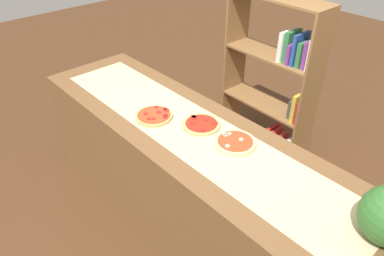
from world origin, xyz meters
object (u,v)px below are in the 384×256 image
pizza_pepperoni_0 (154,116)px  pizza_pepperoni_1 (201,124)px  bookshelf (278,92)px  pizza_mushroom_2 (235,142)px

pizza_pepperoni_0 → pizza_pepperoni_1: (0.27, 0.16, -0.00)m
pizza_pepperoni_0 → bookshelf: bookshelf is taller
pizza_mushroom_2 → pizza_pepperoni_1: bearing=-177.2°
pizza_pepperoni_1 → bookshelf: bearing=100.4°
pizza_pepperoni_0 → bookshelf: (0.06, 1.30, -0.28)m
pizza_pepperoni_1 → pizza_mushroom_2: (0.27, 0.01, 0.00)m
pizza_pepperoni_1 → pizza_mushroom_2: pizza_mushroom_2 is taller
pizza_pepperoni_0 → pizza_mushroom_2: (0.54, 0.18, -0.00)m
pizza_pepperoni_0 → bookshelf: size_ratio=0.16×
pizza_pepperoni_1 → bookshelf: 1.19m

